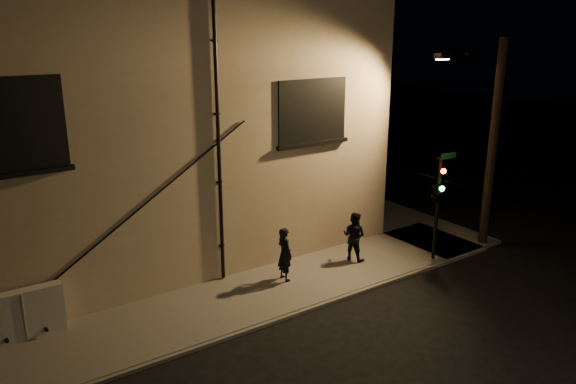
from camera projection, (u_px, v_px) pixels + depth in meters
ground at (328, 303)px, 15.98m from camera, size 90.00×90.00×0.00m
sidewalk at (279, 244)px, 20.09m from camera, size 21.00×16.00×0.12m
building at (110, 118)px, 20.18m from camera, size 16.20×12.23×8.80m
utility_cabinet at (23, 315)px, 13.82m from camera, size 1.94×0.33×1.28m
pedestrian_a at (285, 254)px, 16.96m from camera, size 0.41×0.62×1.68m
pedestrian_b at (354, 236)px, 18.45m from camera, size 0.88×0.98×1.64m
traffic_signal at (437, 191)px, 17.86m from camera, size 1.14×2.06×3.56m
streetlamp_pole at (490, 140)px, 19.09m from camera, size 2.03×1.39×7.24m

